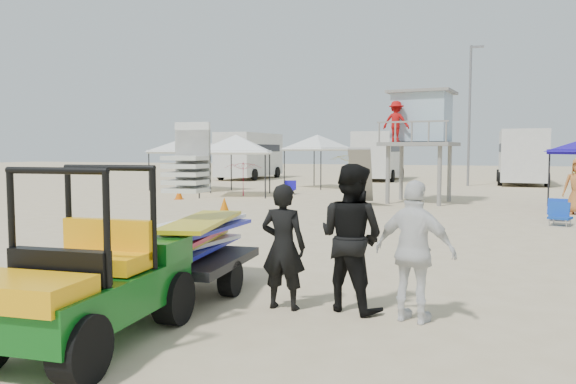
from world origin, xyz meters
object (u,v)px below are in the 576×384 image
(man_left, at_px, (283,247))
(lifeguard_tower, at_px, (418,122))
(surf_trailer, at_px, (192,233))
(utility_cart, at_px, (83,264))

(man_left, bearing_deg, lifeguard_tower, -89.98)
(surf_trailer, height_order, lifeguard_tower, lifeguard_tower)
(utility_cart, distance_m, lifeguard_tower, 18.04)
(utility_cart, xyz_separation_m, lifeguard_tower, (1.42, 17.84, 2.32))
(utility_cart, bearing_deg, lifeguard_tower, 85.45)
(lifeguard_tower, bearing_deg, utility_cart, -94.55)
(lifeguard_tower, bearing_deg, surf_trailer, -95.21)
(utility_cart, height_order, lifeguard_tower, lifeguard_tower)
(surf_trailer, xyz_separation_m, man_left, (1.52, -0.30, -0.07))
(surf_trailer, distance_m, man_left, 1.55)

